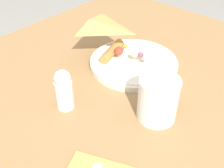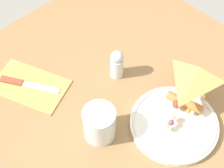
% 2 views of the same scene
% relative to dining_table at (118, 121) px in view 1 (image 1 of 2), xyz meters
% --- Properties ---
extents(dining_table, '(1.04, 0.89, 0.75)m').
position_rel_dining_table_xyz_m(dining_table, '(0.00, 0.00, 0.00)').
color(dining_table, olive).
rests_on(dining_table, ground_plane).
extents(plate_pizza, '(0.23, 0.23, 0.05)m').
position_rel_dining_table_xyz_m(plate_pizza, '(0.10, 0.04, 0.12)').
color(plate_pizza, silver).
rests_on(plate_pizza, dining_table).
extents(milk_glass, '(0.08, 0.08, 0.10)m').
position_rel_dining_table_xyz_m(milk_glass, '(-0.02, -0.12, 0.15)').
color(milk_glass, white).
rests_on(milk_glass, dining_table).
extents(salt_shaker, '(0.04, 0.04, 0.10)m').
position_rel_dining_table_xyz_m(salt_shaker, '(-0.12, 0.05, 0.15)').
color(salt_shaker, silver).
rests_on(salt_shaker, dining_table).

